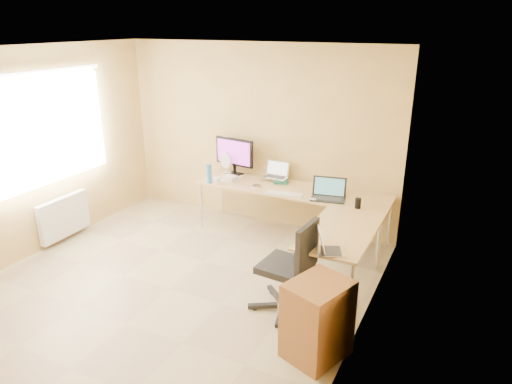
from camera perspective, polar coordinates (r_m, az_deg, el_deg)
The scene contains 25 objects.
floor at distance 5.46m, azimuth -10.58°, elevation -11.65°, with size 4.50×4.50×0.00m, color tan.
ceiling at distance 4.66m, azimuth -12.71°, elevation 16.69°, with size 4.50×4.50×0.00m, color white.
wall_back at distance 6.74m, azimuth 0.15°, elevation 6.97°, with size 4.50×4.50×0.00m, color tan.
wall_left at distance 6.37m, azimuth -26.77°, elevation 3.97°, with size 4.50×4.50×0.00m, color tan.
wall_right at distance 4.04m, azimuth 12.93°, elevation -2.92°, with size 4.50×4.50×0.00m, color tan.
desk_main at distance 6.40m, azimuth 4.39°, elevation -2.64°, with size 2.65×0.70×0.73m, color tan.
desk_return at distance 5.27m, azimuth 10.16°, elevation -8.25°, with size 0.70×1.30×0.73m, color tan.
monitor at distance 6.77m, azimuth -2.67°, elevation 4.40°, with size 0.64×0.20×0.55m, color black.
book_stack at distance 6.53m, azimuth 3.08°, elevation 1.49°, with size 0.20×0.27×0.05m, color #1B5545.
laptop_center at distance 6.52m, azimuth 2.40°, elevation 2.70°, with size 0.34×0.26×0.22m, color silver.
laptop_black at distance 5.90m, azimuth 8.91°, elevation 0.32°, with size 0.43×0.31×0.27m, color black.
keyboard at distance 6.03m, azimuth 3.51°, elevation -0.25°, with size 0.48×0.13×0.02m, color silver.
mouse at distance 5.87m, azimuth 7.02°, elevation -0.89°, with size 0.09×0.06×0.03m, color white.
mug at distance 6.43m, azimuth -4.88°, elevation 1.38°, with size 0.10×0.10×0.10m, color white.
cd_stack at distance 6.30m, azimuth 0.10°, elevation 0.71°, with size 0.12×0.12×0.03m, color #BCBCBC.
water_bottle at distance 6.46m, azimuth -5.79°, elevation 2.24°, with size 0.08×0.08×0.27m, color teal.
papers at distance 6.67m, azimuth -2.99°, elevation 1.73°, with size 0.23×0.33×0.01m, color silver.
white_box at distance 6.57m, azimuth -3.19°, elevation 1.72°, with size 0.19×0.14×0.07m, color white.
desk_fan at distance 6.86m, azimuth -3.49°, elevation 3.50°, with size 0.23×0.23×0.30m, color silver.
black_cup at distance 5.71m, azimuth 12.45°, elevation -1.37°, with size 0.07×0.07×0.13m, color black.
laptop_return at distance 4.58m, azimuth 9.30°, elevation -6.14°, with size 0.26×0.32×0.22m, color silver.
office_chair at distance 4.80m, azimuth 3.59°, elevation -9.13°, with size 0.62×0.62×1.04m, color black.
cabinet at distance 4.30m, azimuth 7.57°, elevation -15.39°, with size 0.44×0.55×0.76m, color brown.
radiator at distance 6.84m, azimuth -22.57°, elevation -2.82°, with size 0.09×0.80×0.55m, color white.
window at distance 6.52m, azimuth -24.10°, elevation 6.98°, with size 0.10×1.80×1.40m, color white.
Camera 1 is at (2.89, -3.64, 2.86)m, focal length 32.48 mm.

